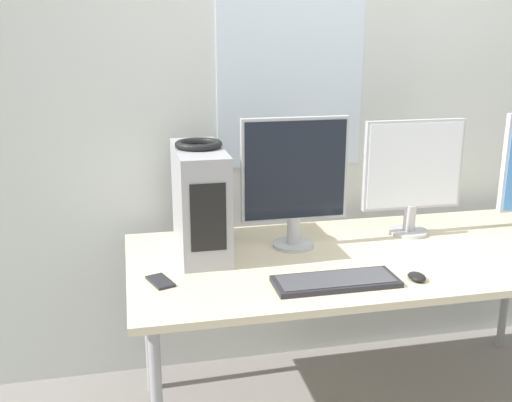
# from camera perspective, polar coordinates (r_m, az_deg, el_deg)

# --- Properties ---
(wall_back) EXTENTS (8.00, 0.07, 2.70)m
(wall_back) POSITION_cam_1_polar(r_m,az_deg,el_deg) (2.90, 7.23, 10.47)
(wall_back) COLOR silver
(wall_back) RESTS_ON ground_plane
(desk) EXTENTS (1.99, 0.90, 0.74)m
(desk) POSITION_cam_1_polar(r_m,az_deg,el_deg) (2.53, 11.10, -5.81)
(desk) COLOR beige
(desk) RESTS_ON ground_plane
(pc_tower) EXTENTS (0.19, 0.49, 0.43)m
(pc_tower) POSITION_cam_1_polar(r_m,az_deg,el_deg) (2.44, -5.34, 0.08)
(pc_tower) COLOR #9E9EA3
(pc_tower) RESTS_ON desk
(headphones) EXTENTS (0.19, 0.19, 0.03)m
(headphones) POSITION_cam_1_polar(r_m,az_deg,el_deg) (2.39, -5.49, 5.40)
(headphones) COLOR black
(headphones) RESTS_ON pc_tower
(monitor_main) EXTENTS (0.45, 0.17, 0.55)m
(monitor_main) POSITION_cam_1_polar(r_m,az_deg,el_deg) (2.45, 3.69, 2.19)
(monitor_main) COLOR #B7B7BC
(monitor_main) RESTS_ON desk
(monitor_right_near) EXTENTS (0.45, 0.17, 0.51)m
(monitor_right_near) POSITION_cam_1_polar(r_m,az_deg,el_deg) (2.70, 14.72, 2.61)
(monitor_right_near) COLOR #B7B7BC
(monitor_right_near) RESTS_ON desk
(keyboard) EXTENTS (0.45, 0.17, 0.02)m
(keyboard) POSITION_cam_1_polar(r_m,az_deg,el_deg) (2.19, 7.60, -7.59)
(keyboard) COLOR #28282D
(keyboard) RESTS_ON desk
(mouse) EXTENTS (0.06, 0.08, 0.03)m
(mouse) POSITION_cam_1_polar(r_m,az_deg,el_deg) (2.28, 15.06, -6.98)
(mouse) COLOR black
(mouse) RESTS_ON desk
(cell_phone) EXTENTS (0.11, 0.14, 0.01)m
(cell_phone) POSITION_cam_1_polar(r_m,az_deg,el_deg) (2.21, -9.10, -7.56)
(cell_phone) COLOR #232328
(cell_phone) RESTS_ON desk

